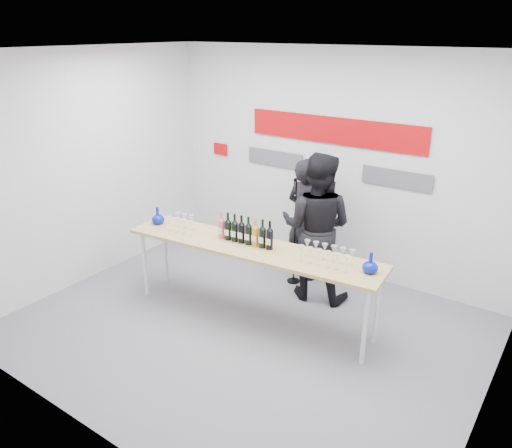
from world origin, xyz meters
name	(u,v)px	position (x,y,z in m)	size (l,w,h in m)	color
ground	(245,328)	(0.00, 0.00, 0.00)	(5.00, 5.00, 0.00)	slate
back_wall	(333,164)	(0.00, 2.00, 1.50)	(5.00, 0.04, 3.00)	silver
signage	(329,141)	(-0.06, 1.97, 1.81)	(3.38, 0.02, 0.79)	#B4070C
tasting_table	(251,252)	(-0.09, 0.24, 0.85)	(3.10, 0.90, 0.92)	tan
wine_bottles	(245,230)	(-0.19, 0.27, 1.08)	(0.71, 0.14, 0.33)	#CC5966
decanter_left	(158,215)	(-1.44, 0.14, 1.02)	(0.16, 0.16, 0.21)	#0819A0
decanter_right	(371,263)	(1.26, 0.40, 1.02)	(0.16, 0.16, 0.21)	#0819A0
glasses_left	(182,224)	(-1.03, 0.14, 1.01)	(0.38, 0.24, 0.18)	silver
glasses_right	(326,256)	(0.81, 0.33, 1.01)	(0.58, 0.27, 0.18)	silver
presenter_left	(305,219)	(-0.12, 1.53, 0.83)	(0.60, 0.40, 1.65)	black
presenter_right	(316,227)	(0.26, 1.12, 0.93)	(0.91, 0.71, 1.86)	black
mic_stand	(294,252)	(-0.13, 1.28, 0.44)	(0.17, 0.17, 1.46)	black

